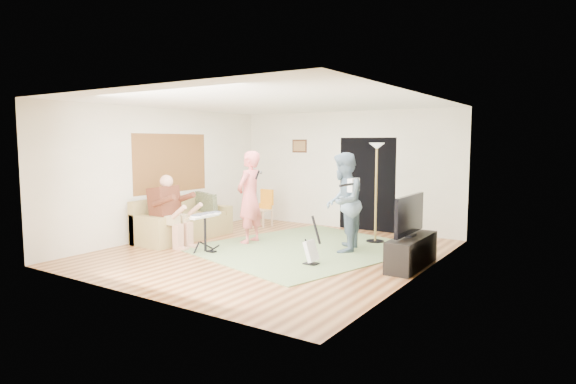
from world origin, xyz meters
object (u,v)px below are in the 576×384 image
Objects in this scene: guitarist at (343,202)px; tv_cabinet at (412,252)px; guitar_spare at (312,251)px; sofa at (181,225)px; dining_chair at (263,213)px; torchiere_lamp at (376,175)px; drum_kit at (205,235)px; singer at (250,197)px; television at (409,215)px.

tv_cabinet is at bearing 57.98° from guitarist.
guitarist is 2.21× the size of guitar_spare.
dining_chair reaches higher than sofa.
torchiere_lamp is at bearing 153.96° from guitarist.
guitarist reaches higher than tv_cabinet.
singer is at bearing 80.19° from drum_kit.
torchiere_lamp reaches higher than tv_cabinet.
guitarist is at bearing 163.90° from television.
television is at bearing 83.96° from singer.
tv_cabinet is (4.79, 0.39, -0.03)m from sofa.
guitarist is 1.18m from torchiere_lamp.
tv_cabinet is 0.60m from television.
guitarist is 3.11m from dining_chair.
drum_kit is at bearing -71.74° from dining_chair.
singer reaches higher than tv_cabinet.
dining_chair is at bearing 104.30° from drum_kit.
singer is 1.91m from guitarist.
television is (3.45, 1.04, 0.53)m from drum_kit.
torchiere_lamp is at bearing 130.46° from tv_cabinet.
tv_cabinet is 1.19× the size of television.
television reaches higher than drum_kit.
television is at bearing 29.82° from guitar_spare.
dining_chair is (-2.79, 2.47, 0.08)m from guitar_spare.
drum_kit is 0.62× the size of television.
sofa is at bearing -79.24° from singer.
dining_chair is 4.51m from television.
drum_kit is 3.65m from tv_cabinet.
guitarist is 1.63m from tv_cabinet.
torchiere_lamp is 1.97m from television.
drum_kit is 0.40× the size of guitarist.
singer is 0.92× the size of torchiere_lamp.
dining_chair is 0.75× the size of television.
singer reaches higher than guitar_spare.
singer reaches higher than guitarist.
television is at bearing 16.78° from drum_kit.
sofa is 2.17m from dining_chair.
guitarist is 2.07× the size of dining_chair.
tv_cabinet is at bearing 83.97° from singer.
drum_kit is 0.83× the size of dining_chair.
guitarist is 1.35m from guitar_spare.
guitar_spare is at bearing -151.06° from tv_cabinet.
drum_kit is at bearing -163.44° from tv_cabinet.
tv_cabinet is (1.43, -0.40, -0.66)m from guitarist.
sofa is 1.15× the size of singer.
torchiere_lamp reaches higher than dining_chair.
drum_kit is at bearing -26.67° from sofa.
television is at bearing 4.71° from sofa.
singer is at bearing 179.34° from television.
sofa is at bearing -175.34° from tv_cabinet.
tv_cabinet is at bearing 4.66° from sofa.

